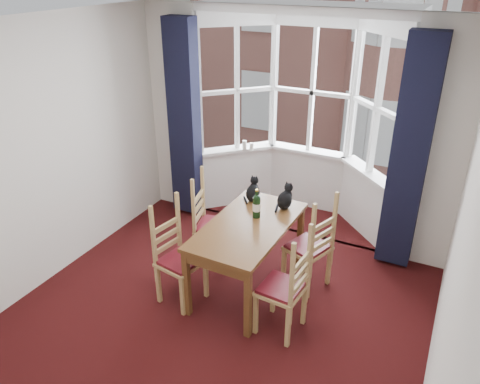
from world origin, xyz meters
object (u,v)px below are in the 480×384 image
Objects in this scene: chair_left_near at (175,259)px; cat_left at (253,191)px; chair_right_near at (290,292)px; cat_right at (285,199)px; dining_table at (248,232)px; candle_tall at (244,145)px; chair_right_far at (315,251)px; candle_short at (252,146)px; wine_bottle at (257,205)px; chair_left_far at (207,226)px.

cat_left is at bearing 66.63° from chair_left_near.
cat_right is (-0.44, 0.95, 0.44)m from chair_right_near.
cat_right is at bearing 67.51° from dining_table.
cat_left is 1.39m from candle_tall.
chair_right_far is 9.00× the size of candle_short.
dining_table is at bearing -62.94° from candle_tall.
chair_right_near and chair_right_far have the same top height.
chair_left_near is 9.00× the size of candle_short.
wine_bottle is (0.20, -0.34, 0.03)m from cat_left.
cat_left reaches higher than chair_right_far.
wine_bottle reaches higher than chair_right_near.
chair_right_near is at bearing -65.08° from cat_right.
dining_table is at bearing -154.57° from chair_right_far.
candle_short is at bearing 128.35° from cat_right.
candle_short reaches higher than chair_right_near.
dining_table is at bearing -93.84° from wine_bottle.
candle_tall is at bearing 98.85° from chair_left_far.
candle_short reaches higher than chair_left_far.
chair_right_far is at bearing -14.47° from cat_left.
chair_right_far reaches higher than dining_table.
wine_bottle reaches higher than cat_left.
cat_left is at bearing -64.18° from candle_short.
dining_table is 0.59m from cat_left.
chair_left_far and chair_right_far have the same top height.
cat_right is at bearing 58.83° from wine_bottle.
cat_right is (0.21, 0.50, 0.21)m from dining_table.
wine_bottle is (0.66, -0.07, 0.46)m from chair_left_far.
candle_tall reaches higher than chair_right_far.
chair_left_far is 1.00× the size of chair_right_far.
cat_left is 0.89× the size of wine_bottle.
dining_table is 5.06× the size of cat_left.
candle_short is at bearing 134.45° from chair_right_far.
cat_left is at bearing 120.38° from wine_bottle.
chair_right_near is 0.76m from chair_right_far.
candle_tall is at bearing 131.62° from cat_right.
wine_bottle is 2.47× the size of candle_tall.
candle_tall reaches higher than chair_right_near.
chair_left_far reaches higher than dining_table.
chair_left_near is 7.00× the size of candle_tall.
cat_left is 0.96× the size of cat_right.
chair_left_far is at bearing 151.55° from chair_right_near.
cat_left is at bearing 130.80° from chair_right_near.
wine_bottle is at bearing -6.44° from chair_left_far.
wine_bottle is at bearing -59.62° from cat_left.
chair_right_far is 0.64m from cat_right.
chair_left_near is 2.26m from candle_tall.
candle_tall is at bearing 119.88° from cat_left.
dining_table is at bearing -65.88° from candle_short.
chair_left_near is 2.84× the size of wine_bottle.
candle_tall is 1.28× the size of candle_short.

